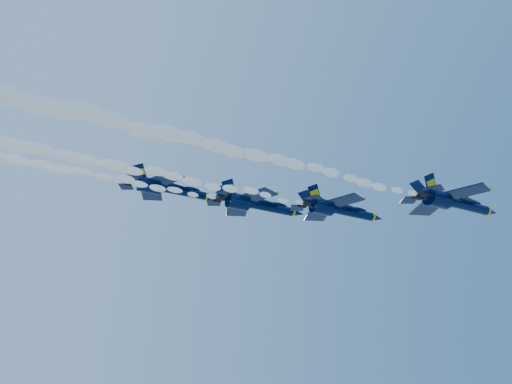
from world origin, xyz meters
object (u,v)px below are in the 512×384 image
jet_third (256,204)px  jet_fourth (168,188)px  jet_second (338,209)px  jet_lead (454,202)px

jet_third → jet_fourth: bearing=157.8°
jet_second → jet_fourth: jet_fourth is taller
jet_second → jet_lead: bearing=-45.8°
jet_second → jet_third: bearing=139.1°
jet_fourth → jet_third: bearing=-22.2°
jet_lead → jet_third: bearing=136.3°
jet_third → jet_lead: bearing=-43.7°
jet_fourth → jet_lead: bearing=-36.8°
jet_third → jet_second: bearing=-40.9°
jet_lead → jet_fourth: jet_fourth is taller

